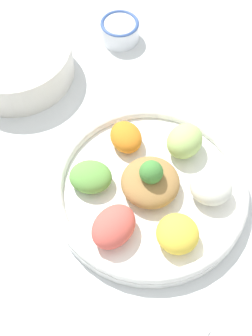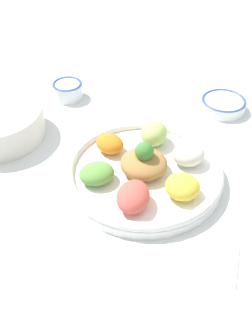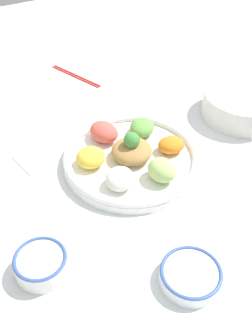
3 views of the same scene
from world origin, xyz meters
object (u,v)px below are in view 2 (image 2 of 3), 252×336
Objects in this scene: sauce_bowl_red at (68,90)px; serving_spoon_main at (233,285)px; rice_bowl_blue at (223,104)px; salad_platter at (144,170)px.

sauce_bowl_red reaches higher than serving_spoon_main.
rice_bowl_blue is at bearing -68.96° from sauce_bowl_red.
salad_platter is 0.34m from rice_bowl_blue.
rice_bowl_blue is (0.34, -0.06, -0.01)m from salad_platter.
salad_platter is 0.29m from serving_spoon_main.
salad_platter reaches higher than sauce_bowl_red.
salad_platter is 4.12× the size of sauce_bowl_red.
salad_platter is 2.45× the size of serving_spoon_main.
sauce_bowl_red is 0.59× the size of serving_spoon_main.
rice_bowl_blue is 0.53m from serving_spoon_main.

